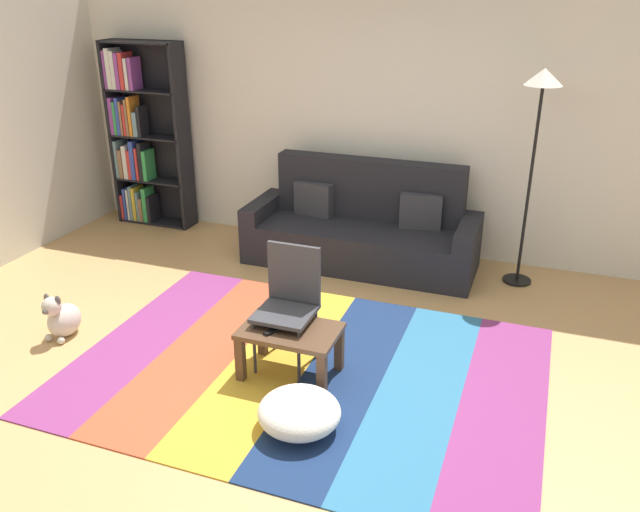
# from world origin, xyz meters

# --- Properties ---
(ground_plane) EXTENTS (14.00, 14.00, 0.00)m
(ground_plane) POSITION_xyz_m (0.00, 0.00, 0.00)
(ground_plane) COLOR tan
(back_wall) EXTENTS (6.80, 0.10, 2.70)m
(back_wall) POSITION_xyz_m (0.00, 2.55, 1.35)
(back_wall) COLOR silver
(back_wall) RESTS_ON ground_plane
(rug) EXTENTS (3.34, 2.43, 0.01)m
(rug) POSITION_xyz_m (0.16, -0.01, 0.01)
(rug) COLOR #843370
(rug) RESTS_ON ground_plane
(couch) EXTENTS (2.26, 0.80, 1.00)m
(couch) POSITION_xyz_m (-0.03, 2.02, 0.34)
(couch) COLOR black
(couch) RESTS_ON ground_plane
(bookshelf) EXTENTS (0.90, 0.28, 2.03)m
(bookshelf) POSITION_xyz_m (-2.72, 2.30, 0.99)
(bookshelf) COLOR black
(bookshelf) RESTS_ON ground_plane
(coffee_table) EXTENTS (0.69, 0.45, 0.37)m
(coffee_table) POSITION_xyz_m (0.08, -0.10, 0.31)
(coffee_table) COLOR #513826
(coffee_table) RESTS_ON rug
(pouf) EXTENTS (0.53, 0.52, 0.24)m
(pouf) POSITION_xyz_m (0.36, -0.64, 0.13)
(pouf) COLOR white
(pouf) RESTS_ON rug
(dog) EXTENTS (0.22, 0.35, 0.40)m
(dog) POSITION_xyz_m (-1.84, -0.21, 0.16)
(dog) COLOR beige
(dog) RESTS_ON ground_plane
(standing_lamp) EXTENTS (0.32, 0.32, 1.95)m
(standing_lamp) POSITION_xyz_m (1.49, 2.08, 1.63)
(standing_lamp) COLOR black
(standing_lamp) RESTS_ON ground_plane
(tv_remote) EXTENTS (0.10, 0.16, 0.02)m
(tv_remote) POSITION_xyz_m (-0.02, -0.17, 0.39)
(tv_remote) COLOR black
(tv_remote) RESTS_ON coffee_table
(folding_chair) EXTENTS (0.40, 0.40, 0.90)m
(folding_chair) POSITION_xyz_m (0.00, 0.09, 0.53)
(folding_chair) COLOR #38383D
(folding_chair) RESTS_ON ground_plane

